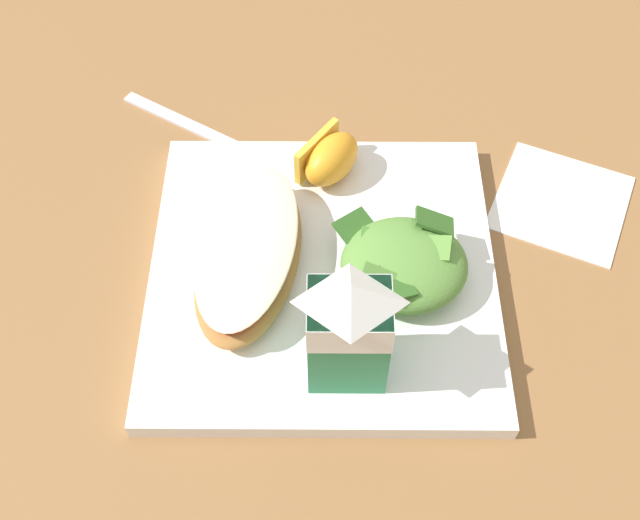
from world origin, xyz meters
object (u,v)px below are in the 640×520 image
Objects in this scene: white_plate at (320,273)px; milk_carton at (346,326)px; orange_wedge_front at (328,158)px; paper_napkin at (559,202)px; green_salad_pile at (401,264)px; cheesy_pizza_bread at (246,256)px; metal_fork at (216,138)px.

milk_carton is (-0.02, 0.09, 0.07)m from white_plate.
orange_wedge_front is at bearing -93.36° from white_plate.
white_plate is 2.55× the size of paper_napkin.
paper_napkin is (-0.21, -0.08, -0.01)m from white_plate.
white_plate is 0.07m from green_salad_pile.
paper_napkin is (-0.19, -0.17, -0.07)m from milk_carton.
green_salad_pile is at bearing 117.31° from orange_wedge_front.
cheesy_pizza_bread is at bearing -48.84° from milk_carton.
green_salad_pile is 0.24m from metal_fork.
orange_wedge_front is at bearing -5.23° from paper_napkin.
cheesy_pizza_bread is at bearing 2.46° from white_plate.
orange_wedge_front reaches higher than cheesy_pizza_bread.
paper_napkin is (-0.15, -0.09, -0.03)m from green_salad_pile.
metal_fork is at bearing -57.79° from white_plate.
green_salad_pile is at bearing 170.38° from white_plate.
paper_napkin is at bearing 166.43° from metal_fork.
orange_wedge_front is (0.01, -0.19, -0.04)m from milk_carton.
cheesy_pizza_bread is at bearing 104.21° from metal_fork.
cheesy_pizza_bread is at bearing 17.39° from paper_napkin.
orange_wedge_front is (-0.01, -0.10, 0.03)m from white_plate.
white_plate is 1.65× the size of metal_fork.
green_salad_pile is 0.13m from orange_wedge_front.
cheesy_pizza_bread reaches higher than white_plate.
orange_wedge_front is 0.12m from metal_fork.
milk_carton is (0.05, 0.08, 0.04)m from green_salad_pile.
metal_fork is (0.12, -0.25, -0.07)m from milk_carton.
milk_carton reaches higher than metal_fork.
metal_fork is (0.16, -0.17, -0.03)m from green_salad_pile.
green_salad_pile reaches higher than white_plate.
metal_fork is at bearing -28.17° from orange_wedge_front.
milk_carton is 0.27m from paper_napkin.
cheesy_pizza_bread is 0.12m from green_salad_pile.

